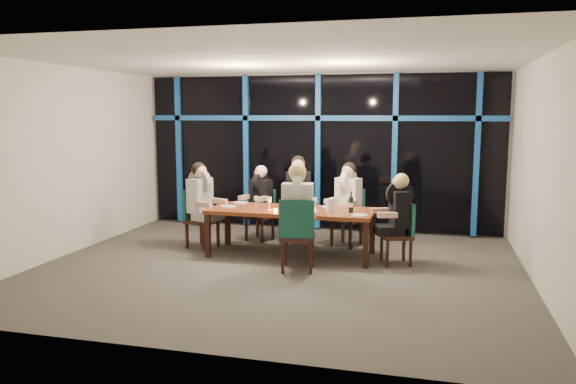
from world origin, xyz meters
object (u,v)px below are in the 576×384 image
chair_end_right (402,230)px  diner_far_right (347,192)px  dining_table (291,213)px  diner_far_mid (298,187)px  diner_near_mid (298,201)px  water_pitcher (330,206)px  chair_far_left (262,211)px  diner_far_left (260,192)px  chair_end_left (198,215)px  chair_far_mid (298,210)px  wine_bottle (351,204)px  diner_end_left (201,193)px  diner_end_right (397,205)px  chair_far_right (349,214)px  chair_near_mid (297,231)px

chair_end_right → diner_far_right: diner_far_right is taller
dining_table → diner_far_mid: 0.92m
diner_near_mid → water_pitcher: bearing=-128.4°
chair_far_left → diner_far_left: size_ratio=1.03×
chair_end_left → chair_far_mid: bearing=-45.1°
chair_far_mid → water_pitcher: bearing=-68.7°
wine_bottle → water_pitcher: (-0.30, -0.09, -0.02)m
dining_table → diner_end_left: diner_end_left is taller
diner_far_right → diner_near_mid: bearing=-83.2°
dining_table → diner_end_left: (-1.57, 0.12, 0.26)m
chair_end_left → diner_far_mid: diner_far_mid is taller
diner_far_mid → diner_end_right: 2.00m
diner_far_mid → chair_end_right: bearing=-40.8°
diner_far_right → diner_near_mid: diner_near_mid is taller
dining_table → chair_end_right: 1.74m
chair_far_left → chair_far_right: (1.57, -0.04, 0.04)m
chair_far_mid → diner_far_right: size_ratio=1.09×
chair_near_mid → diner_end_left: size_ratio=1.10×
diner_near_mid → diner_far_right: bearing=-114.6°
chair_far_right → diner_end_right: 1.41m
dining_table → chair_end_right: chair_end_right is taller
chair_end_right → diner_far_right: (-0.97, 0.95, 0.41)m
dining_table → diner_far_left: size_ratio=2.92×
chair_far_left → water_pitcher: size_ratio=4.21×
chair_far_right → water_pitcher: (-0.13, -1.11, 0.31)m
chair_far_mid → chair_end_right: bearing=-42.6°
dining_table → diner_near_mid: 0.92m
diner_near_mid → chair_near_mid: bearing=90.0°
diner_far_right → water_pitcher: diner_far_right is taller
dining_table → wine_bottle: size_ratio=7.97×
diner_far_left → diner_end_left: 1.10m
diner_far_mid → chair_end_left: bearing=-168.7°
chair_end_left → diner_near_mid: bearing=-98.5°
chair_end_left → chair_far_right: bearing=-54.5°
chair_far_right → chair_end_left: chair_end_left is taller
chair_end_left → diner_near_mid: 2.22m
chair_near_mid → wine_bottle: size_ratio=3.25×
chair_far_mid → diner_near_mid: (0.41, -1.75, 0.43)m
chair_far_right → diner_far_mid: bearing=-152.3°
chair_end_left → wine_bottle: 2.64m
chair_far_mid → diner_end_right: bearing=-44.3°
chair_far_right → diner_end_right: diner_end_right is taller
chair_near_mid → water_pitcher: chair_near_mid is taller
chair_end_right → wine_bottle: 0.85m
chair_far_left → diner_end_left: 1.25m
chair_end_right → diner_near_mid: (-1.43, -0.72, 0.49)m
dining_table → chair_far_left: (-0.78, 0.98, -0.17)m
diner_far_left → diner_far_mid: diner_far_mid is taller
chair_near_mid → diner_far_left: size_ratio=1.19×
diner_end_left → chair_end_left: bearing=90.0°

